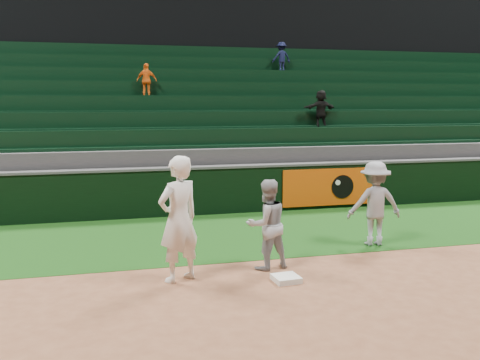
% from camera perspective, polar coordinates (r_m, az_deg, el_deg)
% --- Properties ---
extents(ground, '(70.00, 70.00, 0.00)m').
position_cam_1_polar(ground, '(9.16, 4.59, -10.11)').
color(ground, brown).
rests_on(ground, ground).
extents(foul_grass, '(36.00, 4.20, 0.01)m').
position_cam_1_polar(foul_grass, '(11.92, -0.09, -5.66)').
color(foul_grass, '#10390E').
rests_on(foul_grass, ground).
extents(upper_deck, '(40.00, 12.00, 12.00)m').
position_cam_1_polar(upper_deck, '(26.00, -8.20, 15.19)').
color(upper_deck, black).
rests_on(upper_deck, ground).
extents(first_base, '(0.44, 0.44, 0.09)m').
position_cam_1_polar(first_base, '(8.87, 4.94, -10.43)').
color(first_base, white).
rests_on(first_base, ground).
extents(first_baseman, '(0.89, 0.79, 2.05)m').
position_cam_1_polar(first_baseman, '(8.67, -6.57, -4.17)').
color(first_baseman, white).
rests_on(first_baseman, ground).
extents(baserunner, '(0.88, 0.75, 1.58)m').
position_cam_1_polar(baserunner, '(9.30, 2.88, -4.75)').
color(baserunner, '#9EA1A8').
rests_on(baserunner, ground).
extents(base_coach, '(1.17, 0.77, 1.70)m').
position_cam_1_polar(base_coach, '(11.11, 14.16, -2.45)').
color(base_coach, '#90939C').
rests_on(base_coach, foul_grass).
extents(field_wall, '(36.00, 0.45, 1.25)m').
position_cam_1_polar(field_wall, '(13.90, -2.21, -0.99)').
color(field_wall, black).
rests_on(field_wall, ground).
extents(stadium_seating, '(36.00, 5.95, 4.96)m').
position_cam_1_polar(stadium_seating, '(17.45, -4.92, 4.44)').
color(stadium_seating, '#343436').
rests_on(stadium_seating, ground).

